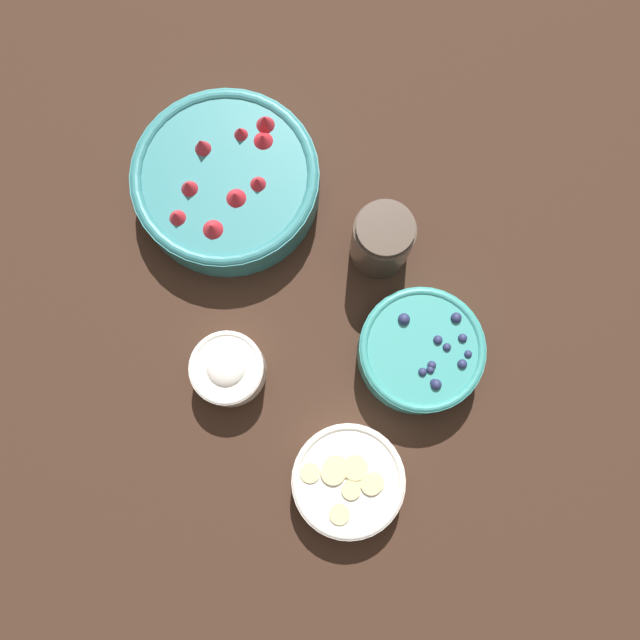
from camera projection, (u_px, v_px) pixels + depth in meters
ground_plane at (294, 262)px, 0.90m from camera, size 4.00×4.00×0.00m
bowl_strawberries at (227, 181)px, 0.88m from camera, size 0.26×0.26×0.08m
bowl_blueberries at (421, 351)px, 0.84m from camera, size 0.17×0.17×0.06m
bowl_bananas at (348, 480)px, 0.81m from camera, size 0.15×0.15×0.05m
bowl_cream at (228, 369)px, 0.84m from camera, size 0.10×0.10×0.06m
jar_chocolate at (382, 241)px, 0.85m from camera, size 0.08×0.08×0.11m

